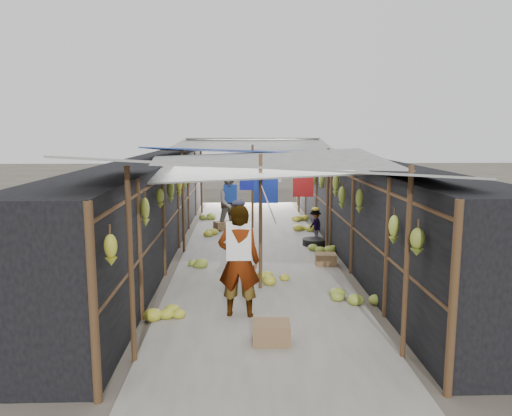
{
  "coord_description": "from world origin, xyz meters",
  "views": [
    {
      "loc": [
        -0.38,
        -6.28,
        3.04
      ],
      "look_at": [
        -0.02,
        5.16,
        1.25
      ],
      "focal_mm": 35.0,
      "sensor_mm": 36.0,
      "label": 1
    }
  ],
  "objects": [
    {
      "name": "black_basin",
      "position": [
        1.58,
        6.58,
        0.09
      ],
      "size": [
        0.63,
        0.63,
        0.19
      ],
      "primitive_type": "cylinder",
      "color": "black",
      "rests_on": "ground"
    },
    {
      "name": "crate_near",
      "position": [
        0.06,
        0.49,
        0.16
      ],
      "size": [
        0.55,
        0.44,
        0.32
      ],
      "primitive_type": "cube",
      "rotation": [
        0.0,
        0.0,
        -0.03
      ],
      "color": "#8E6948",
      "rests_on": "ground"
    },
    {
      "name": "aisle_slab",
      "position": [
        0.0,
        6.5,
        0.01
      ],
      "size": [
        3.6,
        16.0,
        0.02
      ],
      "primitive_type": "cube",
      "color": "#9E998E",
      "rests_on": "ground"
    },
    {
      "name": "ground",
      "position": [
        0.0,
        0.0,
        0.0
      ],
      "size": [
        80.0,
        80.0,
        0.0
      ],
      "primitive_type": "plane",
      "color": "#6B6356",
      "rests_on": "ground"
    },
    {
      "name": "stall_right",
      "position": [
        2.7,
        6.5,
        1.15
      ],
      "size": [
        1.4,
        15.0,
        2.3
      ],
      "primitive_type": "cube",
      "color": "black",
      "rests_on": "ground"
    },
    {
      "name": "market_canopy",
      "position": [
        0.03,
        6.86,
        2.41
      ],
      "size": [
        5.62,
        15.2,
        2.77
      ],
      "color": "brown",
      "rests_on": "ground"
    },
    {
      "name": "hanging_bananas",
      "position": [
        0.06,
        6.76,
        1.67
      ],
      "size": [
        3.95,
        14.36,
        0.74
      ],
      "color": "#AAA92B",
      "rests_on": "ground"
    },
    {
      "name": "shopper_blue",
      "position": [
        -0.68,
        8.63,
        0.85
      ],
      "size": [
        0.99,
        0.88,
        1.7
      ],
      "primitive_type": "imported",
      "rotation": [
        0.0,
        0.0,
        0.34
      ],
      "color": "#1F499F",
      "rests_on": "ground"
    },
    {
      "name": "crate_mid",
      "position": [
        1.55,
        4.62,
        0.14
      ],
      "size": [
        0.5,
        0.41,
        0.28
      ],
      "primitive_type": "cube",
      "rotation": [
        0.0,
        0.0,
        -0.1
      ],
      "color": "#8E6948",
      "rests_on": "ground"
    },
    {
      "name": "stall_left",
      "position": [
        -2.7,
        6.5,
        1.15
      ],
      "size": [
        1.4,
        15.0,
        2.3
      ],
      "primitive_type": "cube",
      "color": "black",
      "rests_on": "ground"
    },
    {
      "name": "crate_back",
      "position": [
        -0.93,
        8.68,
        0.14
      ],
      "size": [
        0.57,
        0.53,
        0.29
      ],
      "primitive_type": "cube",
      "rotation": [
        0.0,
        0.0,
        0.44
      ],
      "color": "#8E6948",
      "rests_on": "ground"
    },
    {
      "name": "floor_bananas",
      "position": [
        0.41,
        5.56,
        0.15
      ],
      "size": [
        3.96,
        9.68,
        0.36
      ],
      "color": "#AAA92B",
      "rests_on": "ground"
    },
    {
      "name": "vendor_seated",
      "position": [
        1.7,
        7.26,
        0.44
      ],
      "size": [
        0.47,
        0.63,
        0.87
      ],
      "primitive_type": "imported",
      "rotation": [
        0.0,
        0.0,
        -1.28
      ],
      "color": "#49433F",
      "rests_on": "ground"
    },
    {
      "name": "vendor_elderly",
      "position": [
        -0.41,
        1.58,
        0.94
      ],
      "size": [
        0.73,
        0.52,
        1.87
      ],
      "primitive_type": "imported",
      "rotation": [
        0.0,
        0.0,
        3.03
      ],
      "color": "white",
      "rests_on": "ground"
    }
  ]
}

